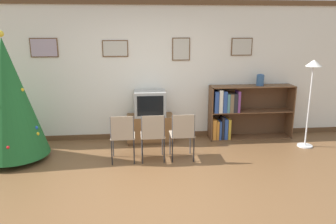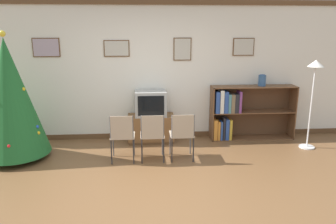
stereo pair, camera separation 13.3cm
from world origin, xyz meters
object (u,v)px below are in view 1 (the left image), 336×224
at_px(folding_chair_center, 153,134).
at_px(folding_chair_right, 183,133).
at_px(bookshelf, 236,112).
at_px(vase, 260,80).
at_px(tv_console, 150,128).
at_px(christmas_tree, 9,98).
at_px(television, 150,103).
at_px(standing_lamp, 312,81).
at_px(folding_chair_left, 123,135).

distance_m(folding_chair_center, folding_chair_right, 0.50).
height_order(bookshelf, vase, vase).
bearing_deg(folding_chair_right, folding_chair_center, 180.00).
xyz_separation_m(tv_console, bookshelf, (1.73, 0.05, 0.28)).
relative_size(christmas_tree, tv_console, 2.40).
relative_size(folding_chair_right, bookshelf, 0.49).
height_order(television, bookshelf, bookshelf).
bearing_deg(folding_chair_center, vase, 25.55).
xyz_separation_m(folding_chair_center, standing_lamp, (2.91, 0.42, 0.78)).
height_order(folding_chair_right, vase, vase).
bearing_deg(folding_chair_right, standing_lamp, 9.81).
relative_size(television, folding_chair_right, 0.73).
bearing_deg(television, christmas_tree, -163.58).
relative_size(christmas_tree, bookshelf, 1.28).
height_order(tv_console, television, television).
height_order(folding_chair_center, vase, vase).
bearing_deg(folding_chair_center, christmas_tree, 172.65).
xyz_separation_m(television, folding_chair_right, (0.50, -0.99, -0.30)).
distance_m(christmas_tree, bookshelf, 4.16).
relative_size(tv_console, television, 1.50).
distance_m(bookshelf, standing_lamp, 1.52).
xyz_separation_m(folding_chair_right, bookshelf, (1.23, 1.04, 0.07)).
bearing_deg(bookshelf, television, -178.09).
distance_m(bookshelf, vase, 0.79).
xyz_separation_m(christmas_tree, vase, (4.52, 0.75, 0.12)).
bearing_deg(bookshelf, folding_chair_center, -148.83).
xyz_separation_m(christmas_tree, standing_lamp, (5.24, 0.12, 0.19)).
bearing_deg(standing_lamp, christmas_tree, -178.73).
xyz_separation_m(tv_console, television, (0.00, -0.00, 0.51)).
relative_size(folding_chair_right, standing_lamp, 0.50).
bearing_deg(bookshelf, vase, 0.43).
xyz_separation_m(christmas_tree, folding_chair_right, (2.83, -0.30, -0.59)).
xyz_separation_m(folding_chair_left, folding_chair_center, (0.50, 0.00, 0.00)).
height_order(television, folding_chair_center, television).
relative_size(christmas_tree, television, 3.59).
bearing_deg(folding_chair_left, christmas_tree, 170.70).
relative_size(folding_chair_center, bookshelf, 0.49).
relative_size(bookshelf, standing_lamp, 1.02).
height_order(christmas_tree, bookshelf, christmas_tree).
xyz_separation_m(folding_chair_center, folding_chair_right, (0.50, 0.00, 0.00)).
bearing_deg(folding_chair_right, bookshelf, 40.35).
bearing_deg(folding_chair_right, folding_chair_left, 180.00).
distance_m(tv_console, folding_chair_right, 1.13).
height_order(folding_chair_left, standing_lamp, standing_lamp).
bearing_deg(folding_chair_center, bookshelf, 31.17).
distance_m(christmas_tree, folding_chair_left, 1.95).
relative_size(folding_chair_center, folding_chair_right, 1.00).
relative_size(folding_chair_center, standing_lamp, 0.50).
relative_size(folding_chair_left, bookshelf, 0.49).
bearing_deg(television, folding_chair_center, -90.00).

